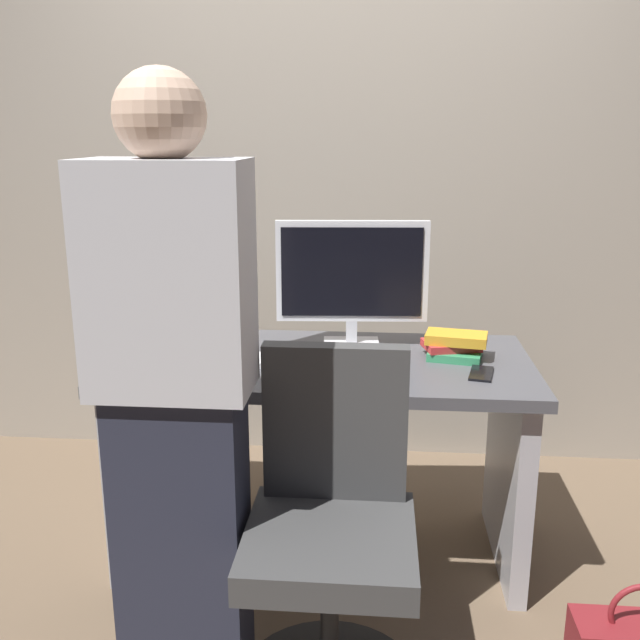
{
  "coord_description": "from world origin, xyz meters",
  "views": [
    {
      "loc": [
        0.19,
        -2.31,
        1.49
      ],
      "look_at": [
        0.0,
        -0.05,
        0.89
      ],
      "focal_mm": 39.8,
      "sensor_mm": 36.0,
      "label": 1
    }
  ],
  "objects_px": {
    "person_at_desk": "(175,393)",
    "cup_near_keyboard": "(166,355)",
    "office_chair": "(331,543)",
    "book_stack": "(455,345)",
    "mouse": "(398,359)",
    "keyboard": "(305,361)",
    "monitor": "(352,277)",
    "desk": "(321,420)",
    "cup_by_monitor": "(195,330)",
    "cell_phone": "(481,374)"
  },
  "relations": [
    {
      "from": "office_chair",
      "to": "keyboard",
      "type": "xyz_separation_m",
      "value": [
        -0.13,
        0.58,
        0.32
      ]
    },
    {
      "from": "keyboard",
      "to": "cell_phone",
      "type": "relative_size",
      "value": 2.99
    },
    {
      "from": "monitor",
      "to": "cup_by_monitor",
      "type": "xyz_separation_m",
      "value": [
        -0.58,
        0.02,
        -0.22
      ]
    },
    {
      "from": "desk",
      "to": "office_chair",
      "type": "bearing_deg",
      "value": -82.81
    },
    {
      "from": "monitor",
      "to": "desk",
      "type": "bearing_deg",
      "value": -121.77
    },
    {
      "from": "monitor",
      "to": "keyboard",
      "type": "xyz_separation_m",
      "value": [
        -0.15,
        -0.22,
        -0.25
      ]
    },
    {
      "from": "cup_by_monitor",
      "to": "book_stack",
      "type": "height_order",
      "value": "book_stack"
    },
    {
      "from": "monitor",
      "to": "cell_phone",
      "type": "height_order",
      "value": "monitor"
    },
    {
      "from": "keyboard",
      "to": "mouse",
      "type": "xyz_separation_m",
      "value": [
        0.31,
        0.03,
        0.01
      ]
    },
    {
      "from": "cup_by_monitor",
      "to": "book_stack",
      "type": "distance_m",
      "value": 0.95
    },
    {
      "from": "office_chair",
      "to": "mouse",
      "type": "distance_m",
      "value": 0.71
    },
    {
      "from": "keyboard",
      "to": "mouse",
      "type": "distance_m",
      "value": 0.31
    },
    {
      "from": "desk",
      "to": "cup_by_monitor",
      "type": "bearing_deg",
      "value": 160.15
    },
    {
      "from": "office_chair",
      "to": "book_stack",
      "type": "distance_m",
      "value": 0.86
    },
    {
      "from": "keyboard",
      "to": "book_stack",
      "type": "relative_size",
      "value": 1.86
    },
    {
      "from": "desk",
      "to": "mouse",
      "type": "bearing_deg",
      "value": -8.29
    },
    {
      "from": "keyboard",
      "to": "cup_near_keyboard",
      "type": "bearing_deg",
      "value": -167.59
    },
    {
      "from": "office_chair",
      "to": "book_stack",
      "type": "xyz_separation_m",
      "value": [
        0.38,
        0.69,
        0.35
      ]
    },
    {
      "from": "keyboard",
      "to": "cup_near_keyboard",
      "type": "distance_m",
      "value": 0.46
    },
    {
      "from": "mouse",
      "to": "cup_near_keyboard",
      "type": "bearing_deg",
      "value": -169.93
    },
    {
      "from": "person_at_desk",
      "to": "cup_near_keyboard",
      "type": "bearing_deg",
      "value": 109.58
    },
    {
      "from": "desk",
      "to": "office_chair",
      "type": "relative_size",
      "value": 1.53
    },
    {
      "from": "office_chair",
      "to": "cell_phone",
      "type": "xyz_separation_m",
      "value": [
        0.45,
        0.52,
        0.31
      ]
    },
    {
      "from": "cup_near_keyboard",
      "to": "book_stack",
      "type": "height_order",
      "value": "cup_near_keyboard"
    },
    {
      "from": "office_chair",
      "to": "monitor",
      "type": "distance_m",
      "value": 0.98
    },
    {
      "from": "cup_by_monitor",
      "to": "desk",
      "type": "bearing_deg",
      "value": -19.85
    },
    {
      "from": "cup_by_monitor",
      "to": "monitor",
      "type": "bearing_deg",
      "value": -1.88
    },
    {
      "from": "cup_near_keyboard",
      "to": "keyboard",
      "type": "bearing_deg",
      "value": 13.74
    },
    {
      "from": "book_stack",
      "to": "cell_phone",
      "type": "relative_size",
      "value": 1.6
    },
    {
      "from": "person_at_desk",
      "to": "cup_by_monitor",
      "type": "height_order",
      "value": "person_at_desk"
    },
    {
      "from": "person_at_desk",
      "to": "keyboard",
      "type": "xyz_separation_m",
      "value": [
        0.27,
        0.58,
        -0.09
      ]
    },
    {
      "from": "person_at_desk",
      "to": "keyboard",
      "type": "distance_m",
      "value": 0.65
    },
    {
      "from": "keyboard",
      "to": "mouse",
      "type": "relative_size",
      "value": 4.3
    },
    {
      "from": "office_chair",
      "to": "monitor",
      "type": "relative_size",
      "value": 1.74
    },
    {
      "from": "desk",
      "to": "office_chair",
      "type": "xyz_separation_m",
      "value": [
        0.08,
        -0.64,
        -0.08
      ]
    },
    {
      "from": "mouse",
      "to": "cup_near_keyboard",
      "type": "distance_m",
      "value": 0.76
    },
    {
      "from": "book_stack",
      "to": "office_chair",
      "type": "bearing_deg",
      "value": -118.43
    },
    {
      "from": "desk",
      "to": "cell_phone",
      "type": "xyz_separation_m",
      "value": [
        0.53,
        -0.13,
        0.23
      ]
    },
    {
      "from": "person_at_desk",
      "to": "mouse",
      "type": "height_order",
      "value": "person_at_desk"
    },
    {
      "from": "desk",
      "to": "keyboard",
      "type": "bearing_deg",
      "value": -128.44
    },
    {
      "from": "keyboard",
      "to": "book_stack",
      "type": "distance_m",
      "value": 0.52
    },
    {
      "from": "person_at_desk",
      "to": "cup_near_keyboard",
      "type": "xyz_separation_m",
      "value": [
        -0.17,
        0.47,
        -0.05
      ]
    },
    {
      "from": "monitor",
      "to": "mouse",
      "type": "relative_size",
      "value": 5.41
    },
    {
      "from": "cup_near_keyboard",
      "to": "monitor",
      "type": "bearing_deg",
      "value": 29.15
    },
    {
      "from": "office_chair",
      "to": "monitor",
      "type": "height_order",
      "value": "monitor"
    },
    {
      "from": "keyboard",
      "to": "monitor",
      "type": "bearing_deg",
      "value": 54.85
    },
    {
      "from": "desk",
      "to": "mouse",
      "type": "xyz_separation_m",
      "value": [
        0.26,
        -0.04,
        0.24
      ]
    },
    {
      "from": "monitor",
      "to": "keyboard",
      "type": "height_order",
      "value": "monitor"
    },
    {
      "from": "monitor",
      "to": "book_stack",
      "type": "distance_m",
      "value": 0.43
    },
    {
      "from": "cup_by_monitor",
      "to": "office_chair",
      "type": "bearing_deg",
      "value": -55.29
    }
  ]
}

